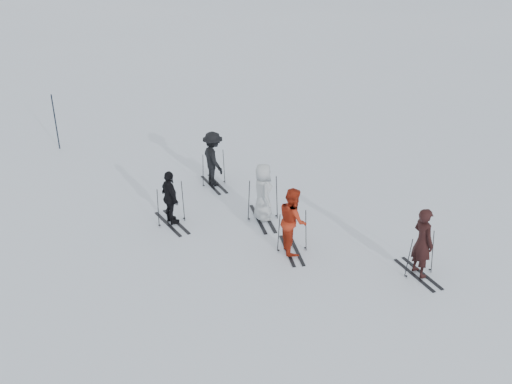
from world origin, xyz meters
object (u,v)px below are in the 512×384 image
skier_grey (263,193)px  skier_uphill_left (170,199)px  skier_near_dark (422,243)px  skier_red (293,221)px  skier_uphill_far (213,160)px  piste_marker (56,122)px

skier_grey → skier_uphill_left: size_ratio=1.07×
skier_near_dark → skier_grey: skier_near_dark is taller
skier_red → skier_uphill_far: (-0.63, 4.68, 0.01)m
skier_near_dark → piste_marker: size_ratio=0.85×
skier_near_dark → skier_red: (-2.42, 2.16, -0.00)m
skier_red → skier_uphill_left: 3.68m
skier_near_dark → skier_uphill_far: bearing=22.6°
skier_red → piste_marker: 11.17m
skier_red → skier_uphill_left: skier_red is taller
skier_uphill_far → piste_marker: size_ratio=0.85×
skier_uphill_far → skier_near_dark: bearing=-159.9°
skier_uphill_left → skier_red: bearing=-146.4°
skier_near_dark → skier_uphill_far: size_ratio=1.00×
skier_near_dark → skier_uphill_far: 7.49m
skier_uphill_left → piste_marker: (-2.51, 7.32, 0.26)m
skier_red → skier_uphill_far: bearing=19.2°
skier_grey → skier_uphill_far: 2.84m
skier_uphill_left → skier_uphill_far: 2.82m
skier_grey → skier_uphill_far: (-0.59, 2.77, 0.05)m
skier_red → skier_grey: 1.90m
skier_uphill_far → piste_marker: piste_marker is taller
skier_grey → piste_marker: bearing=40.3°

